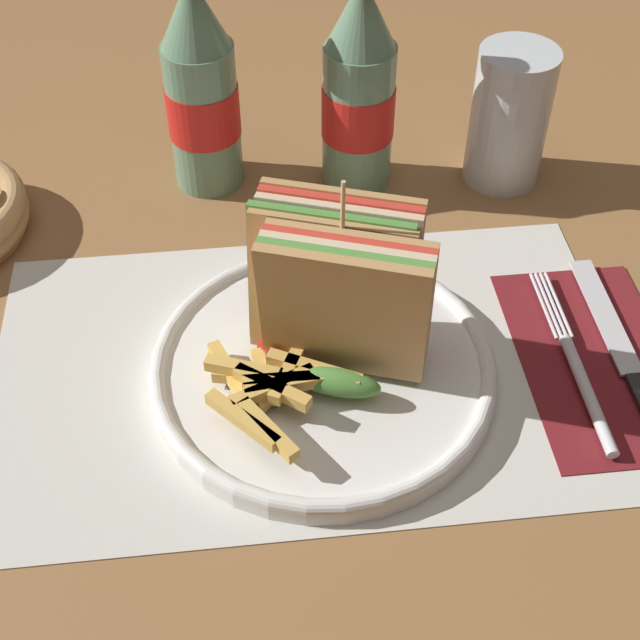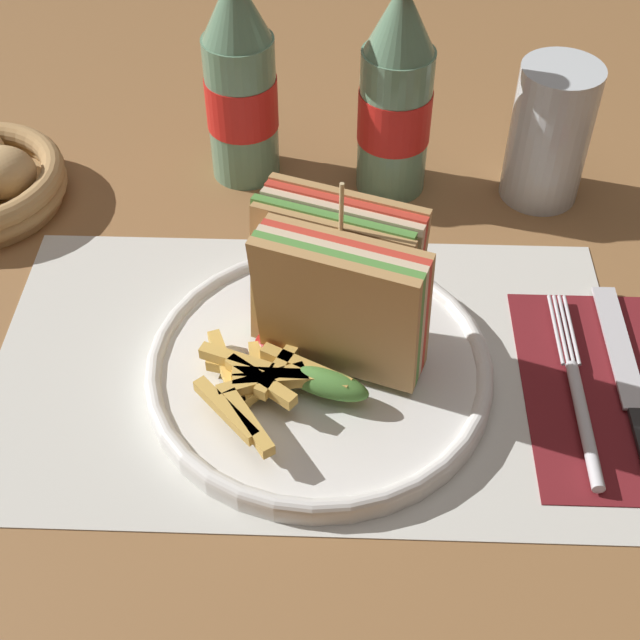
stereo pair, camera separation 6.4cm
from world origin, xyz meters
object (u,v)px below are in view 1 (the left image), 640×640
object	(u,v)px
fork	(580,374)
coke_bottle_far	(359,91)
coke_bottle_near	(201,90)
knife	(624,356)
club_sandwich	(341,293)
glass_near	(508,125)
plate_main	(323,368)

from	to	relation	value
fork	coke_bottle_far	size ratio (longest dim) A/B	0.83
coke_bottle_near	fork	bearing A→B (deg)	-46.60
knife	coke_bottle_near	size ratio (longest dim) A/B	0.96
fork	coke_bottle_far	distance (m)	0.30
club_sandwich	glass_near	world-z (taller)	club_sandwich
club_sandwich	coke_bottle_far	bearing A→B (deg)	78.98
fork	coke_bottle_near	xyz separation A→B (m)	(-0.26, 0.28, 0.08)
glass_near	club_sandwich	bearing A→B (deg)	-129.40
fork	glass_near	distance (m)	0.25
glass_near	knife	bearing A→B (deg)	-81.82
club_sandwich	coke_bottle_far	distance (m)	0.23
club_sandwich	fork	world-z (taller)	club_sandwich
coke_bottle_near	coke_bottle_far	size ratio (longest dim) A/B	1.00
knife	glass_near	world-z (taller)	glass_near
fork	coke_bottle_near	distance (m)	0.39
plate_main	glass_near	distance (m)	0.30
knife	glass_near	xyz separation A→B (m)	(-0.03, 0.24, 0.05)
coke_bottle_far	glass_near	size ratio (longest dim) A/B	1.71
plate_main	coke_bottle_far	bearing A→B (deg)	76.43
knife	glass_near	bearing A→B (deg)	98.11
plate_main	glass_near	xyz separation A→B (m)	(0.19, 0.23, 0.04)
knife	coke_bottle_near	xyz separation A→B (m)	(-0.30, 0.26, 0.09)
coke_bottle_far	coke_bottle_near	bearing A→B (deg)	172.94
knife	coke_bottle_far	size ratio (longest dim) A/B	0.96
plate_main	club_sandwich	world-z (taller)	club_sandwich
coke_bottle_near	knife	bearing A→B (deg)	-40.99
coke_bottle_near	glass_near	distance (m)	0.27
club_sandwich	glass_near	size ratio (longest dim) A/B	1.19
plate_main	knife	size ratio (longest dim) A/B	1.22
glass_near	plate_main	bearing A→B (deg)	-129.96
fork	glass_near	world-z (taller)	glass_near
plate_main	knife	bearing A→B (deg)	-2.36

